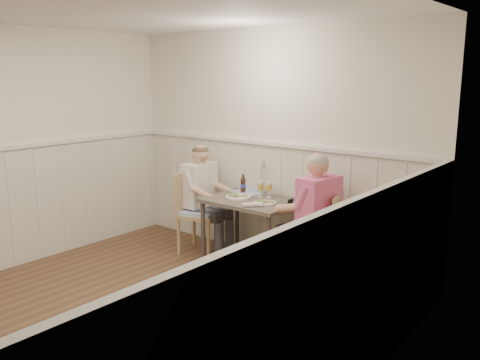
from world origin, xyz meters
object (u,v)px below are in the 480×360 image
at_px(chair_left, 196,209).
at_px(beer_bottle, 243,184).
at_px(man_in_pink, 315,230).
at_px(chair_right, 323,235).
at_px(grass_vase, 261,178).
at_px(diner_cream, 202,206).
at_px(dining_table, 251,208).

distance_m(chair_left, beer_bottle, 0.66).
bearing_deg(man_in_pink, chair_right, 63.98).
bearing_deg(beer_bottle, chair_left, -153.12).
distance_m(chair_right, grass_vase, 1.07).
relative_size(chair_left, man_in_pink, 0.70).
distance_m(man_in_pink, beer_bottle, 1.16).
bearing_deg(beer_bottle, man_in_pink, -12.19).
relative_size(diner_cream, beer_bottle, 6.01).
height_order(dining_table, chair_right, chair_right).
distance_m(chair_right, man_in_pink, 0.12).
bearing_deg(diner_cream, chair_left, -97.74).
height_order(chair_right, chair_left, chair_left).
bearing_deg(chair_right, dining_table, -176.65).
bearing_deg(chair_left, dining_table, 4.07).
height_order(dining_table, chair_left, chair_left).
height_order(chair_right, grass_vase, grass_vase).
height_order(man_in_pink, grass_vase, man_in_pink).
distance_m(dining_table, grass_vase, 0.42).
relative_size(beer_bottle, grass_vase, 0.54).
relative_size(dining_table, diner_cream, 0.77).
bearing_deg(chair_left, diner_cream, 82.26).
xyz_separation_m(chair_left, grass_vase, (0.70, 0.36, 0.41)).
height_order(man_in_pink, beer_bottle, man_in_pink).
bearing_deg(chair_left, beer_bottle, 26.88).
relative_size(chair_left, grass_vase, 2.38).
bearing_deg(man_in_pink, grass_vase, 159.76).
xyz_separation_m(beer_bottle, grass_vase, (0.19, 0.10, 0.08)).
distance_m(chair_left, diner_cream, 0.09).
bearing_deg(chair_right, man_in_pink, -116.02).
height_order(man_in_pink, diner_cream, man_in_pink).
relative_size(dining_table, grass_vase, 2.48).
bearing_deg(beer_bottle, chair_right, -7.55).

